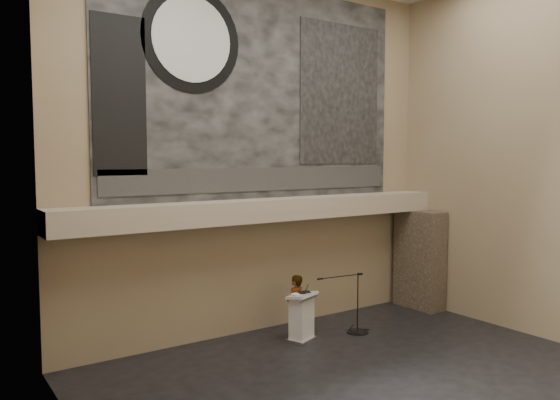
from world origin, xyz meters
TOP-DOWN VIEW (x-y plane):
  - floor at (0.00, 0.00)m, footprint 10.00×10.00m
  - wall_back at (0.00, 4.00)m, footprint 10.00×0.02m
  - wall_left at (-5.00, 0.00)m, footprint 0.02×8.00m
  - wall_right at (5.00, 0.00)m, footprint 0.02×8.00m
  - soffit at (0.00, 3.60)m, footprint 10.00×0.80m
  - sprinkler_left at (-1.60, 3.55)m, footprint 0.04×0.04m
  - sprinkler_right at (1.90, 3.55)m, footprint 0.04×0.04m
  - banner at (0.00, 3.97)m, footprint 8.00×0.05m
  - banner_text_strip at (0.00, 3.93)m, footprint 7.76×0.02m
  - banner_clock_rim at (-1.80, 3.93)m, footprint 2.30×0.02m
  - banner_clock_face at (-1.80, 3.91)m, footprint 1.84×0.02m
  - banner_building_print at (2.40, 3.93)m, footprint 2.60×0.02m
  - banner_brick_print at (-3.40, 3.93)m, footprint 1.10×0.02m
  - stone_pier at (4.65, 3.15)m, footprint 0.60×1.40m
  - lectern at (0.25, 2.70)m, footprint 0.79×0.68m
  - binder at (0.33, 2.71)m, footprint 0.33×0.30m
  - papers at (0.13, 2.71)m, footprint 0.25×0.31m
  - speaker_person at (0.32, 3.04)m, footprint 0.62×0.52m
  - mic_stand at (1.70, 2.47)m, footprint 1.36×0.52m

SIDE VIEW (x-z plane):
  - floor at x=0.00m, z-range 0.00..0.00m
  - mic_stand at x=1.70m, z-range -0.52..0.93m
  - lectern at x=0.25m, z-range -0.01..1.12m
  - speaker_person at x=0.32m, z-range 0.00..1.46m
  - papers at x=0.13m, z-range 1.10..1.10m
  - binder at x=0.33m, z-range 1.10..1.14m
  - stone_pier at x=4.65m, z-range 0.00..2.70m
  - sprinkler_left at x=-1.60m, z-range 2.64..2.70m
  - sprinkler_right at x=1.90m, z-range 2.64..2.70m
  - soffit at x=0.00m, z-range 2.70..3.20m
  - banner_text_strip at x=0.00m, z-range 3.38..3.93m
  - wall_back at x=0.00m, z-range 0.00..8.50m
  - wall_left at x=-5.00m, z-range 0.00..8.50m
  - wall_right at x=5.00m, z-range 0.00..8.50m
  - banner_brick_print at x=-3.40m, z-range 3.80..7.00m
  - banner at x=0.00m, z-range 3.20..8.20m
  - banner_building_print at x=2.40m, z-range 4.00..7.60m
  - banner_clock_rim at x=-1.80m, z-range 5.55..7.85m
  - banner_clock_face at x=-1.80m, z-range 5.78..7.62m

